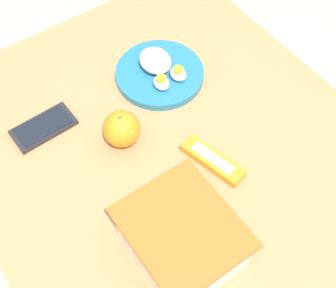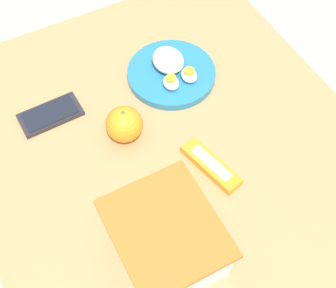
{
  "view_description": "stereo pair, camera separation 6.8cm",
  "coord_description": "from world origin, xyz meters",
  "px_view_note": "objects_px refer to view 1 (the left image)",
  "views": [
    {
      "loc": [
        -0.43,
        0.31,
        1.53
      ],
      "look_at": [
        0.0,
        0.01,
        0.75
      ],
      "focal_mm": 50.0,
      "sensor_mm": 36.0,
      "label": 1
    },
    {
      "loc": [
        -0.46,
        0.26,
        1.53
      ],
      "look_at": [
        0.0,
        0.01,
        0.75
      ],
      "focal_mm": 50.0,
      "sensor_mm": 36.0,
      "label": 2
    }
  ],
  "objects_px": {
    "food_container": "(182,241)",
    "cell_phone": "(44,127)",
    "orange_fruit": "(122,129)",
    "rice_plate": "(159,71)",
    "candy_bar": "(213,161)"
  },
  "relations": [
    {
      "from": "rice_plate",
      "to": "candy_bar",
      "type": "relative_size",
      "value": 1.41
    },
    {
      "from": "rice_plate",
      "to": "candy_bar",
      "type": "xyz_separation_m",
      "value": [
        -0.26,
        0.05,
        -0.01
      ]
    },
    {
      "from": "rice_plate",
      "to": "cell_phone",
      "type": "distance_m",
      "value": 0.29
    },
    {
      "from": "rice_plate",
      "to": "cell_phone",
      "type": "bearing_deg",
      "value": 85.98
    },
    {
      "from": "rice_plate",
      "to": "cell_phone",
      "type": "relative_size",
      "value": 1.5
    },
    {
      "from": "food_container",
      "to": "candy_bar",
      "type": "height_order",
      "value": "food_container"
    },
    {
      "from": "candy_bar",
      "to": "food_container",
      "type": "bearing_deg",
      "value": 124.97
    },
    {
      "from": "food_container",
      "to": "rice_plate",
      "type": "distance_m",
      "value": 0.42
    },
    {
      "from": "food_container",
      "to": "cell_phone",
      "type": "height_order",
      "value": "food_container"
    },
    {
      "from": "orange_fruit",
      "to": "cell_phone",
      "type": "bearing_deg",
      "value": 45.3
    },
    {
      "from": "candy_bar",
      "to": "cell_phone",
      "type": "xyz_separation_m",
      "value": [
        0.28,
        0.24,
        -0.0
      ]
    },
    {
      "from": "food_container",
      "to": "orange_fruit",
      "type": "bearing_deg",
      "value": -9.48
    },
    {
      "from": "food_container",
      "to": "cell_phone",
      "type": "relative_size",
      "value": 1.47
    },
    {
      "from": "cell_phone",
      "to": "candy_bar",
      "type": "bearing_deg",
      "value": -138.91
    },
    {
      "from": "rice_plate",
      "to": "candy_bar",
      "type": "height_order",
      "value": "rice_plate"
    }
  ]
}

